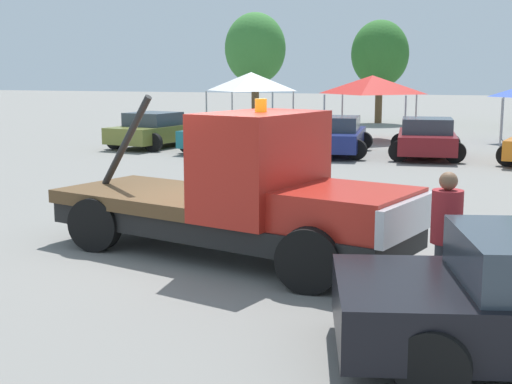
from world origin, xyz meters
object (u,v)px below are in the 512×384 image
at_px(tow_truck, 246,198).
at_px(parked_car_teal, 231,133).
at_px(person_near_truck, 446,230).
at_px(canopy_tent_red, 372,85).
at_px(tree_center, 255,49).
at_px(canopy_tent_white, 251,82).
at_px(parked_car_maroon, 427,138).
at_px(tree_left, 380,54).
at_px(parked_car_olive, 156,130).
at_px(parked_car_navy, 336,136).
at_px(traffic_cone, 262,200).

height_order(tow_truck, parked_car_teal, tow_truck).
distance_m(tow_truck, person_near_truck, 3.41).
bearing_deg(canopy_tent_red, tree_center, 133.65).
bearing_deg(person_near_truck, tow_truck, 0.61).
bearing_deg(canopy_tent_white, tow_truck, -70.12).
relative_size(parked_car_maroon, tree_left, 0.78).
bearing_deg(parked_car_teal, parked_car_olive, 94.41).
bearing_deg(person_near_truck, parked_car_maroon, -58.44).
xyz_separation_m(parked_car_navy, traffic_cone, (0.97, -10.66, -0.39)).
bearing_deg(parked_car_olive, tree_center, 12.73).
height_order(parked_car_teal, canopy_tent_white, canopy_tent_white).
xyz_separation_m(parked_car_teal, tree_left, (2.60, 15.92, 3.17)).
bearing_deg(parked_car_navy, parked_car_teal, 84.94).
bearing_deg(parked_car_teal, parked_car_maroon, -78.50).
distance_m(parked_car_olive, parked_car_teal, 3.19).
relative_size(parked_car_navy, tree_left, 0.82).
distance_m(person_near_truck, canopy_tent_white, 23.04).
bearing_deg(parked_car_navy, parked_car_olive, 82.12).
relative_size(parked_car_navy, traffic_cone, 8.45).
bearing_deg(parked_car_navy, canopy_tent_white, 37.80).
bearing_deg(canopy_tent_white, parked_car_olive, -113.13).
xyz_separation_m(parked_car_teal, traffic_cone, (4.90, -10.51, -0.39)).
bearing_deg(parked_car_olive, parked_car_maroon, -80.54).
bearing_deg(parked_car_olive, tow_truck, -139.02).
bearing_deg(parked_car_maroon, canopy_tent_white, 51.93).
bearing_deg(tree_left, canopy_tent_white, -108.87).
distance_m(canopy_tent_white, tree_left, 11.47).
relative_size(parked_car_teal, parked_car_maroon, 1.05).
xyz_separation_m(parked_car_maroon, tree_center, (-11.18, 13.92, 3.48)).
distance_m(parked_car_teal, tree_center, 15.29).
height_order(tow_truck, canopy_tent_red, canopy_tent_red).
height_order(person_near_truck, canopy_tent_white, canopy_tent_white).
height_order(tree_center, traffic_cone, tree_center).
bearing_deg(parked_car_olive, parked_car_teal, -85.41).
xyz_separation_m(canopy_tent_red, tree_left, (-1.55, 10.35, 1.48)).
height_order(parked_car_maroon, traffic_cone, parked_car_maroon).
bearing_deg(person_near_truck, traffic_cone, -26.14).
bearing_deg(parked_car_navy, tow_truck, -179.38).
xyz_separation_m(tow_truck, traffic_cone, (-1.00, 3.62, -0.71)).
bearing_deg(tree_center, person_near_truck, -66.12).
height_order(person_near_truck, parked_car_maroon, person_near_truck).
relative_size(tow_truck, tree_left, 1.12).
bearing_deg(parked_car_olive, parked_car_navy, -81.95).
distance_m(parked_car_olive, tree_center, 14.52).
relative_size(parked_car_teal, canopy_tent_red, 1.41).
bearing_deg(canopy_tent_white, parked_car_teal, -78.11).
bearing_deg(person_near_truck, canopy_tent_white, -39.59).
bearing_deg(tree_center, parked_car_navy, -60.20).
xyz_separation_m(parked_car_maroon, tree_left, (-4.41, 15.56, 3.17)).
relative_size(tow_truck, traffic_cone, 11.55).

